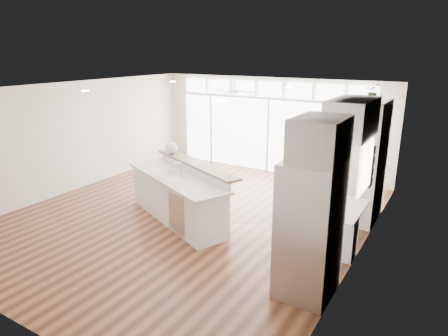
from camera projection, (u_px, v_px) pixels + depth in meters
The scene contains 23 objects.
floor at pixel (189, 217), 8.57m from camera, with size 7.00×8.00×0.02m, color #492516.
ceiling at pixel (186, 89), 7.80m from camera, with size 7.00×8.00×0.02m, color white.
wall_back at pixel (270, 125), 11.46m from camera, with size 7.00×0.04×2.70m, color beige.
wall_left at pixel (74, 137), 9.92m from camera, with size 0.04×8.00×2.70m, color beige.
wall_right at pixel (362, 184), 6.45m from camera, with size 0.04×8.00×2.70m, color beige.
glass_wall at pixel (269, 136), 11.50m from camera, with size 5.80×0.06×2.08m, color white.
transom_row at pixel (270, 89), 11.12m from camera, with size 5.90×0.06×0.40m, color white.
desk_window at pixel (365, 167), 6.66m from camera, with size 0.04×0.85×0.85m, color white.
ceiling_fan at pixel (234, 88), 10.41m from camera, with size 1.16×1.16×0.32m, color silver.
recessed_lights at pixel (192, 89), 7.97m from camera, with size 3.40×3.00×0.02m, color silver.
oven_cabinet at pixel (366, 161), 8.12m from camera, with size 0.64×1.20×2.50m, color white.
desk_nook at pixel (340, 227), 7.15m from camera, with size 0.72×1.30×0.76m, color white.
upper_cabinets at pixel (352, 118), 6.57m from camera, with size 0.64×1.30×0.64m, color white.
refrigerator at pixel (310, 229), 5.63m from camera, with size 0.76×0.90×2.00m, color #B8B8BD.
fridge_cabinet at pixel (320, 140), 5.23m from camera, with size 0.64×0.90×0.60m, color white.
framed_photos at pixel (372, 167), 7.21m from camera, with size 0.06×0.22×0.80m, color black.
kitchen_island at pixel (177, 193), 8.24m from camera, with size 2.94×1.11×1.17m, color white.
rug at pixel (340, 228), 8.00m from camera, with size 0.93×0.67×0.01m, color #352110.
office_chair at pixel (324, 221), 7.22m from camera, with size 0.47×0.43×0.90m, color black.
fishbowl at pixel (171, 148), 9.01m from camera, with size 0.27×0.27×0.27m, color silver.
monitor at pixel (338, 197), 7.03m from camera, with size 0.07×0.43×0.36m, color black.
keyboard at pixel (328, 204), 7.17m from camera, with size 0.13×0.35×0.02m, color white.
potted_plant at pixel (373, 93), 7.73m from camera, with size 0.28×0.32×0.25m, color #366029.
Camera 1 is at (4.74, -6.39, 3.43)m, focal length 32.00 mm.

